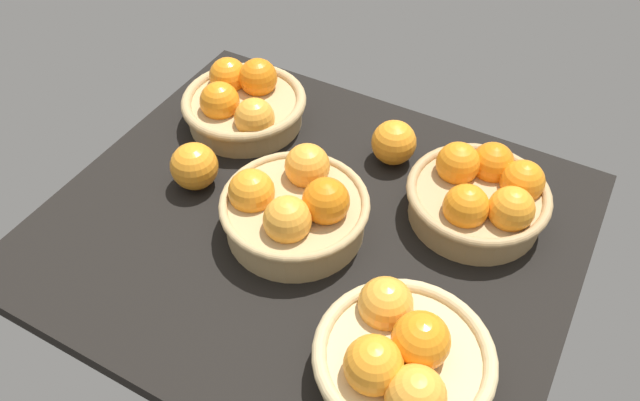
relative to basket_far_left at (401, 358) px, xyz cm
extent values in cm
cube|color=black|center=(23.62, -18.04, -6.06)|extent=(84.00, 72.00, 3.00)
cylinder|color=tan|center=(-0.21, -0.24, -1.98)|extent=(21.87, 21.87, 5.16)
torus|color=tan|center=(-0.21, -0.24, 0.60)|extent=(23.85, 23.85, 1.98)
sphere|color=orange|center=(2.25, 4.05, 2.68)|extent=(7.58, 7.58, 7.58)
sphere|color=orange|center=(-1.64, -1.47, 3.42)|extent=(7.58, 7.58, 7.58)
sphere|color=#F49E33|center=(4.91, -5.58, 1.57)|extent=(7.58, 7.58, 7.58)
sphere|color=#F49E33|center=(-3.78, 4.99, 2.03)|extent=(7.58, 7.58, 7.58)
cylinder|color=tan|center=(0.88, -32.67, -1.82)|extent=(21.48, 21.48, 5.49)
torus|color=tan|center=(0.88, -32.67, 0.93)|extent=(23.17, 23.17, 1.69)
sphere|color=orange|center=(0.88, -38.89, 2.14)|extent=(7.17, 7.17, 7.17)
sphere|color=orange|center=(1.36, -27.28, 2.32)|extent=(7.17, 7.17, 7.17)
sphere|color=orange|center=(-4.92, -29.71, 2.70)|extent=(7.17, 7.17, 7.17)
sphere|color=orange|center=(5.69, -35.41, 2.84)|extent=(7.17, 7.17, 7.17)
sphere|color=orange|center=(-4.65, -37.18, 2.00)|extent=(7.17, 7.17, 7.17)
cylinder|color=tan|center=(25.28, -16.12, -1.58)|extent=(22.30, 22.30, 5.97)
torus|color=tan|center=(25.28, -16.12, 1.41)|extent=(23.74, 23.74, 1.45)
sphere|color=orange|center=(31.80, -14.03, 2.57)|extent=(7.39, 7.39, 7.39)
sphere|color=orange|center=(20.14, -16.85, 3.71)|extent=(7.39, 7.39, 7.39)
sphere|color=#F49E33|center=(23.96, -11.26, 3.05)|extent=(7.39, 7.39, 7.39)
sphere|color=#F49E33|center=(26.65, -22.63, 3.37)|extent=(7.39, 7.39, 7.39)
cylinder|color=tan|center=(47.57, -35.35, -2.05)|extent=(21.59, 21.59, 5.03)
torus|color=tan|center=(47.57, -35.35, 0.46)|extent=(23.54, 23.54, 1.95)
sphere|color=orange|center=(47.34, -40.22, 2.69)|extent=(7.35, 7.35, 7.35)
sphere|color=orange|center=(49.96, -31.20, 2.11)|extent=(7.35, 7.35, 7.35)
sphere|color=#F49E33|center=(42.20, -30.83, 1.49)|extent=(7.35, 7.35, 7.35)
sphere|color=orange|center=(53.33, -38.81, 1.85)|extent=(7.35, 7.35, 7.35)
sphere|color=orange|center=(45.56, -16.92, -0.46)|extent=(8.20, 8.20, 8.20)
sphere|color=orange|center=(18.32, -38.94, -0.55)|extent=(8.02, 8.02, 8.02)
camera|label=1|loc=(-10.50, 41.06, 71.85)|focal=35.07mm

